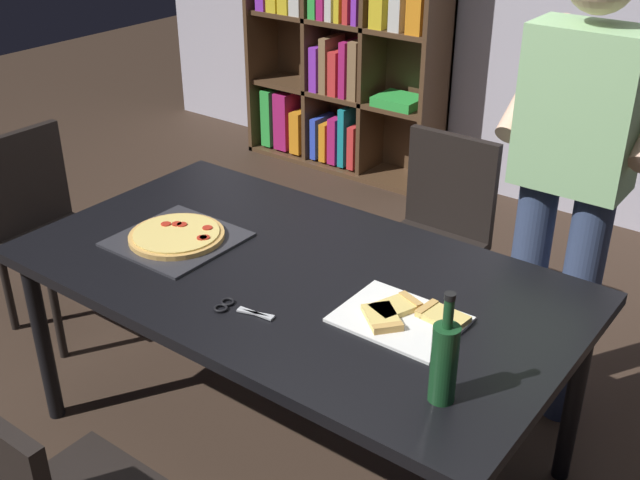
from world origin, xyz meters
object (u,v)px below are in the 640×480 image
person_serving_pizza (573,171)px  pepperoni_pizza_on_tray (177,237)px  wine_bottle (444,361)px  dining_table (293,287)px  bookshelf (340,18)px  kitchen_scissors (235,308)px  chair_far_side (437,226)px  chair_left_end (43,221)px

person_serving_pizza → pepperoni_pizza_on_tray: (-1.08, -0.87, -0.23)m
person_serving_pizza → wine_bottle: person_serving_pizza is taller
dining_table → bookshelf: bookshelf is taller
dining_table → pepperoni_pizza_on_tray: pepperoni_pizza_on_tray is taller
pepperoni_pizza_on_tray → kitchen_scissors: pepperoni_pizza_on_tray is taller
pepperoni_pizza_on_tray → wine_bottle: 1.20m
chair_far_side → kitchen_scissors: size_ratio=4.55×
chair_far_side → person_serving_pizza: size_ratio=0.51×
dining_table → chair_left_end: (-1.42, 0.00, -0.17)m
chair_far_side → kitchen_scissors: bearing=-89.6°
wine_bottle → kitchen_scissors: size_ratio=1.60×
person_serving_pizza → kitchen_scissors: bearing=-119.5°
person_serving_pizza → kitchen_scissors: person_serving_pizza is taller
chair_left_end → kitchen_scissors: 1.48m
dining_table → bookshelf: size_ratio=0.96×
chair_far_side → chair_left_end: same height
pepperoni_pizza_on_tray → chair_left_end: bearing=175.1°
chair_far_side → chair_left_end: (-1.42, -1.00, 0.00)m
chair_far_side → kitchen_scissors: 1.32m
chair_far_side → dining_table: bearing=-90.0°
chair_left_end → dining_table: bearing=0.0°
chair_left_end → pepperoni_pizza_on_tray: 1.00m
person_serving_pizza → chair_far_side: bearing=160.4°
chair_left_end → bookshelf: bookshelf is taller
chair_left_end → wine_bottle: size_ratio=2.85×
chair_left_end → person_serving_pizza: bearing=21.0°
chair_left_end → kitchen_scissors: chair_left_end is taller
bookshelf → pepperoni_pizza_on_tray: (1.05, -2.46, -0.22)m
chair_left_end → bookshelf: 2.42m
kitchen_scissors → pepperoni_pizza_on_tray: bearing=155.9°
chair_far_side → wine_bottle: wine_bottle is taller
chair_far_side → person_serving_pizza: (0.62, -0.22, 0.49)m
chair_far_side → kitchen_scissors: (0.01, -1.30, 0.24)m
pepperoni_pizza_on_tray → kitchen_scissors: (0.47, -0.21, -0.01)m
bookshelf → kitchen_scissors: bookshelf is taller
dining_table → chair_left_end: chair_left_end is taller
wine_bottle → kitchen_scissors: bearing=-179.6°
chair_left_end → person_serving_pizza: size_ratio=0.51×
bookshelf → pepperoni_pizza_on_tray: size_ratio=4.90×
chair_far_side → pepperoni_pizza_on_tray: size_ratio=2.26×
person_serving_pizza → pepperoni_pizza_on_tray: person_serving_pizza is taller
bookshelf → wine_bottle: (2.22, -2.66, -0.12)m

